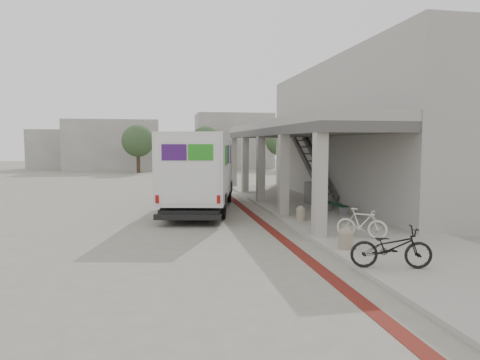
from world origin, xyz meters
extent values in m
plane|color=slate|center=(0.00, 0.00, 0.00)|extent=(120.00, 120.00, 0.00)
cube|color=#591811|center=(1.00, 2.00, 0.01)|extent=(0.35, 40.00, 0.01)
cube|color=gray|center=(4.00, 0.00, 0.06)|extent=(4.40, 28.00, 0.12)
cube|color=gray|center=(7.35, 4.50, 3.50)|extent=(4.30, 17.00, 7.00)
cube|color=#4A4845|center=(3.60, 4.50, 3.50)|extent=(3.40, 16.90, 0.35)
cube|color=gray|center=(3.60, 4.50, 3.85)|extent=(3.40, 16.90, 0.35)
cube|color=gray|center=(-8.00, 34.00, 2.75)|extent=(10.00, 6.00, 5.50)
cube|color=gray|center=(-1.00, 38.00, 2.00)|extent=(8.00, 6.00, 4.00)
cube|color=gray|center=(6.00, 36.00, 3.25)|extent=(9.00, 6.00, 6.50)
cube|color=gray|center=(-14.00, 37.00, 2.25)|extent=(7.00, 5.00, 4.50)
cylinder|color=#38281C|center=(-5.00, 28.00, 1.20)|extent=(0.36, 0.36, 2.40)
sphere|color=#2A3F25|center=(-5.00, 28.00, 3.20)|extent=(3.20, 3.20, 3.20)
cylinder|color=#38281C|center=(2.00, 30.00, 1.20)|extent=(0.36, 0.36, 2.40)
sphere|color=#2A3F25|center=(2.00, 30.00, 3.20)|extent=(3.20, 3.20, 3.20)
cylinder|color=#38281C|center=(10.00, 29.00, 1.20)|extent=(0.36, 0.36, 2.40)
sphere|color=#2A3F25|center=(10.00, 29.00, 3.20)|extent=(3.20, 3.20, 3.20)
cube|color=black|center=(-1.03, 2.90, 0.42)|extent=(3.66, 7.64, 0.31)
cube|color=silver|center=(-1.22, 1.98, 2.05)|extent=(3.58, 5.86, 2.73)
cube|color=silver|center=(-0.48, 5.52, 1.89)|extent=(2.87, 2.47, 2.41)
cube|color=silver|center=(-0.25, 6.60, 1.00)|extent=(2.39, 1.09, 0.84)
cube|color=black|center=(-0.31, 6.34, 2.47)|extent=(2.36, 0.97, 1.10)
cube|color=black|center=(-1.80, -0.79, 0.37)|extent=(2.42, 0.75, 0.19)
cube|color=#3B135B|center=(-2.31, 2.96, 2.52)|extent=(0.32, 1.44, 0.79)
cube|color=#24871D|center=(-2.63, 1.42, 2.52)|extent=(0.32, 1.44, 0.79)
cube|color=#3B135B|center=(-2.25, -0.62, 2.68)|extent=(0.88, 0.21, 0.58)
cube|color=#24871D|center=(-1.33, -0.82, 2.68)|extent=(0.88, 0.21, 0.58)
cylinder|color=black|center=(-1.55, 5.80, 0.47)|extent=(0.48, 0.98, 0.94)
cylinder|color=black|center=(0.61, 5.35, 0.47)|extent=(0.48, 0.98, 0.94)
cylinder|color=black|center=(-2.54, 1.08, 0.47)|extent=(0.48, 0.98, 0.94)
cylinder|color=black|center=(-0.38, 0.63, 0.47)|extent=(0.48, 0.98, 0.94)
cube|color=gray|center=(4.42, -0.11, 0.29)|extent=(0.35, 0.11, 0.35)
cube|color=gray|center=(4.28, 1.25, 0.29)|extent=(0.35, 0.11, 0.35)
cube|color=black|center=(4.23, 0.56, 0.48)|extent=(0.27, 1.64, 0.04)
cube|color=black|center=(4.35, 0.57, 0.48)|extent=(0.27, 1.64, 0.04)
cube|color=black|center=(4.48, 0.58, 0.48)|extent=(0.27, 1.64, 0.04)
cylinder|color=gray|center=(2.25, -5.16, 0.32)|extent=(0.40, 0.40, 0.40)
sphere|color=gray|center=(2.25, -5.16, 0.52)|extent=(0.40, 0.40, 0.40)
cylinder|color=gray|center=(2.44, -0.71, 0.30)|extent=(0.36, 0.36, 0.36)
sphere|color=gray|center=(2.44, -0.71, 0.48)|extent=(0.36, 0.36, 0.36)
cube|color=slate|center=(4.31, 3.30, 0.64)|extent=(0.58, 0.70, 1.03)
imported|color=black|center=(2.50, -7.05, 0.61)|extent=(1.96, 1.08, 0.98)
imported|color=beige|center=(3.26, -4.02, 0.58)|extent=(1.50, 1.20, 0.91)
camera|label=1|loc=(-2.68, -15.95, 3.01)|focal=32.00mm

